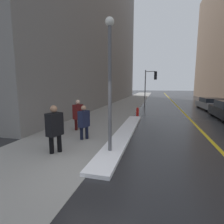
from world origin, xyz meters
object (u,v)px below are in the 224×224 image
(pedestrian_in_glasses, at_px, (84,121))
(pedestrian_with_shoulder_bag, at_px, (78,113))
(pedestrian_trailing, at_px, (55,127))
(lamp_post, at_px, (110,74))
(traffic_light_near, at_px, (151,80))
(fire_hydrant, at_px, (138,112))
(parked_car_silver, at_px, (211,104))

(pedestrian_in_glasses, xyz_separation_m, pedestrian_with_shoulder_bag, (-0.94, 1.45, 0.06))
(pedestrian_trailing, bearing_deg, lamp_post, 117.74)
(lamp_post, xyz_separation_m, pedestrian_in_glasses, (-1.50, 1.28, -1.86))
(pedestrian_with_shoulder_bag, bearing_deg, pedestrian_trailing, 26.13)
(pedestrian_trailing, bearing_deg, pedestrian_in_glasses, -176.25)
(traffic_light_near, bearing_deg, fire_hydrant, -99.15)
(pedestrian_trailing, relative_size, pedestrian_with_shoulder_bag, 1.04)
(parked_car_silver, bearing_deg, traffic_light_near, 74.77)
(traffic_light_near, distance_m, parked_car_silver, 6.48)
(lamp_post, bearing_deg, pedestrian_trailing, -167.63)
(pedestrian_in_glasses, xyz_separation_m, parked_car_silver, (8.25, 12.17, -0.28))
(traffic_light_near, height_order, pedestrian_trailing, traffic_light_near)
(parked_car_silver, xyz_separation_m, fire_hydrant, (-6.60, -5.93, -0.21))
(lamp_post, relative_size, traffic_light_near, 1.10)
(lamp_post, xyz_separation_m, fire_hydrant, (0.14, 7.52, -2.34))
(pedestrian_trailing, distance_m, pedestrian_with_shoulder_bag, 3.20)
(pedestrian_with_shoulder_bag, bearing_deg, pedestrian_in_glasses, 48.40)
(parked_car_silver, distance_m, fire_hydrant, 8.88)
(lamp_post, height_order, pedestrian_in_glasses, lamp_post)
(traffic_light_near, xyz_separation_m, parked_car_silver, (5.89, -1.34, -2.36))
(lamp_post, distance_m, pedestrian_with_shoulder_bag, 4.09)
(traffic_light_near, relative_size, pedestrian_trailing, 2.41)
(lamp_post, distance_m, traffic_light_near, 14.82)
(traffic_light_near, xyz_separation_m, fire_hydrant, (-0.71, -7.27, -2.57))
(lamp_post, distance_m, pedestrian_trailing, 2.58)
(pedestrian_in_glasses, xyz_separation_m, fire_hydrant, (1.65, 6.24, -0.48))
(lamp_post, relative_size, fire_hydrant, 6.33)
(pedestrian_in_glasses, distance_m, pedestrian_with_shoulder_bag, 1.73)
(lamp_post, distance_m, parked_car_silver, 15.20)
(traffic_light_near, bearing_deg, pedestrian_with_shoulder_bag, -108.87)
(pedestrian_with_shoulder_bag, distance_m, parked_car_silver, 14.13)
(pedestrian_trailing, relative_size, pedestrian_in_glasses, 1.12)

